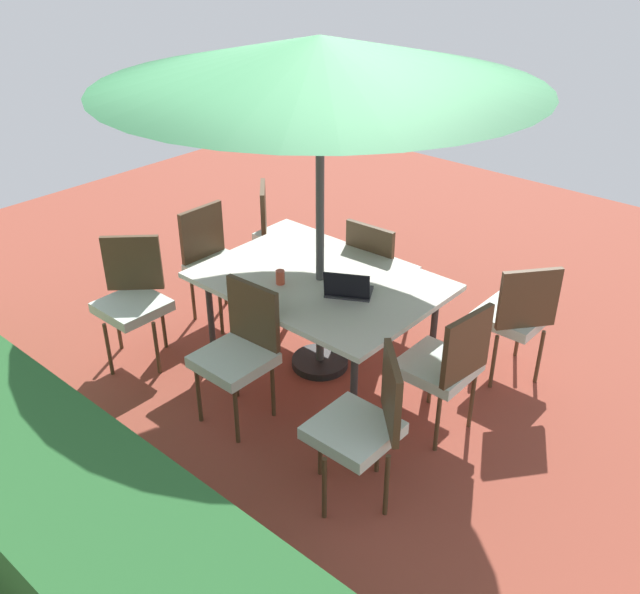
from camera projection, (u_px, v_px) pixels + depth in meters
ground_plane at (320, 366)px, 5.47m from camera, size 10.00×10.00×0.02m
hedge_row at (6, 487)px, 3.59m from camera, size 6.30×0.73×1.06m
dining_table at (320, 285)px, 5.11m from camera, size 1.72×1.25×0.77m
patio_umbrella at (320, 62)px, 4.34m from camera, size 2.91×2.91×2.46m
chair_southwest at (516, 313)px, 5.07m from camera, size 0.58×0.58×0.98m
chair_southeast at (280, 230)px, 6.37m from camera, size 0.59×0.59×0.98m
chair_west at (446, 363)px, 4.52m from camera, size 0.49×0.48×0.98m
chair_south at (379, 268)px, 5.70m from camera, size 0.46×0.47×0.98m
chair_northwest at (364, 422)px, 4.01m from camera, size 0.59×0.59×0.98m
chair_northeast at (133, 295)px, 5.31m from camera, size 0.59×0.59×0.98m
chair_east at (215, 259)px, 5.85m from camera, size 0.46×0.46×0.98m
chair_north at (240, 348)px, 4.67m from camera, size 0.46×0.47×0.98m
laptop at (348, 290)px, 4.84m from camera, size 0.40×0.37×0.21m
cup at (280, 277)px, 4.99m from camera, size 0.06×0.06×0.11m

